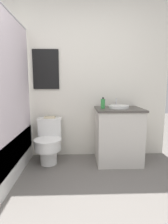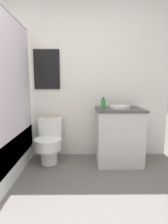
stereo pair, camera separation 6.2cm
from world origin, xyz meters
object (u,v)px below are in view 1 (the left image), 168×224
at_px(sink, 119,107).
at_px(soap_bottle, 103,104).
at_px(toilet, 49,141).
at_px(book_on_tank, 50,117).

relative_size(sink, soap_bottle, 2.06).
bearing_deg(toilet, sink, 0.39).
distance_m(toilet, book_on_tank, 0.37).
distance_m(soap_bottle, book_on_tank, 0.85).
distance_m(toilet, sink, 1.16).
bearing_deg(sink, book_on_tank, 172.88).
distance_m(sink, book_on_tank, 1.06).
bearing_deg(soap_bottle, toilet, 178.26).
bearing_deg(book_on_tank, sink, -7.12).
bearing_deg(toilet, soap_bottle, -1.74).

